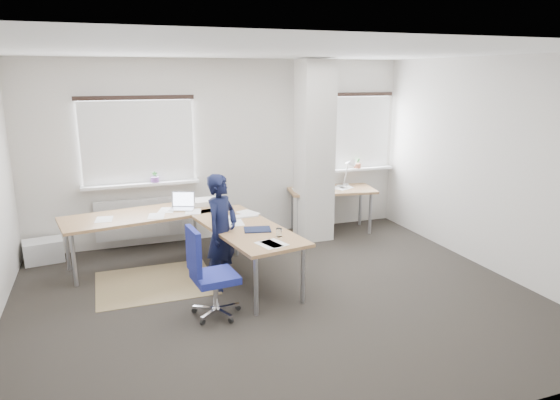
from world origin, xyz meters
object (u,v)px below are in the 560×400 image
object	(u,v)px
person	(222,232)
task_chair	(212,292)
desk_main	(193,222)
desk_side	(332,191)

from	to	relation	value
person	task_chair	bearing A→B (deg)	-155.29
desk_main	person	size ratio (longest dim) A/B	1.98
task_chair	desk_side	bearing A→B (deg)	36.61
person	desk_main	bearing A→B (deg)	68.06
desk_main	task_chair	size ratio (longest dim) A/B	2.75
desk_main	person	xyz separation A→B (m)	(0.24, -0.60, 0.02)
desk_main	task_chair	world-z (taller)	task_chair
desk_main	person	world-z (taller)	person
desk_main	person	bearing A→B (deg)	-78.39
task_chair	person	bearing A→B (deg)	62.15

